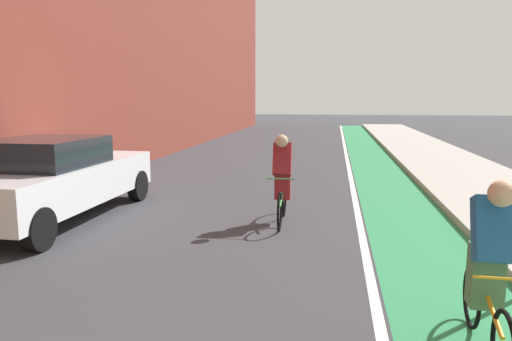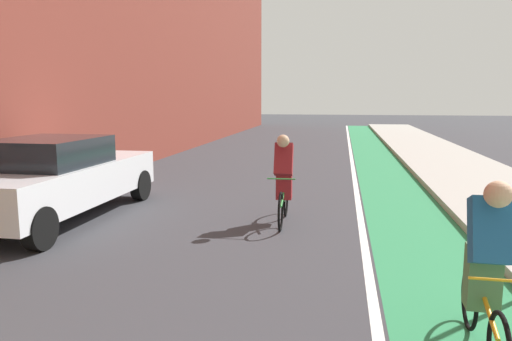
# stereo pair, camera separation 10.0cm
# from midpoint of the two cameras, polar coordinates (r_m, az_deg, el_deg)

# --- Properties ---
(ground_plane) EXTENTS (98.39, 98.39, 0.00)m
(ground_plane) POSITION_cam_midpoint_polar(r_m,az_deg,el_deg) (15.45, 1.56, 0.22)
(ground_plane) COLOR #38383D
(bike_lane_paint) EXTENTS (1.60, 44.72, 0.00)m
(bike_lane_paint) POSITION_cam_midpoint_polar(r_m,az_deg,el_deg) (17.35, 13.55, 0.91)
(bike_lane_paint) COLOR #2D8451
(bike_lane_paint) RESTS_ON ground
(lane_divider_stripe) EXTENTS (0.12, 44.72, 0.00)m
(lane_divider_stripe) POSITION_cam_midpoint_polar(r_m,az_deg,el_deg) (17.30, 10.58, 0.99)
(lane_divider_stripe) COLOR white
(lane_divider_stripe) RESTS_ON ground
(sidewalk_right) EXTENTS (3.04, 44.72, 0.14)m
(sidewalk_right) POSITION_cam_midpoint_polar(r_m,az_deg,el_deg) (17.67, 21.09, 0.94)
(sidewalk_right) COLOR #A8A59E
(sidewalk_right) RESTS_ON ground
(parked_sedan_white) EXTENTS (1.91, 4.74, 1.53)m
(parked_sedan_white) POSITION_cam_midpoint_polar(r_m,az_deg,el_deg) (9.68, -23.02, -0.79)
(parked_sedan_white) COLOR silver
(parked_sedan_white) RESTS_ON ground
(cyclist_mid) EXTENTS (0.48, 1.68, 1.60)m
(cyclist_mid) POSITION_cam_midpoint_polar(r_m,az_deg,el_deg) (4.70, 25.24, -10.18)
(cyclist_mid) COLOR black
(cyclist_mid) RESTS_ON ground
(cyclist_trailing) EXTENTS (0.48, 1.73, 1.62)m
(cyclist_trailing) POSITION_cam_midpoint_polar(r_m,az_deg,el_deg) (8.67, 2.79, -0.72)
(cyclist_trailing) COLOR black
(cyclist_trailing) RESTS_ON ground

